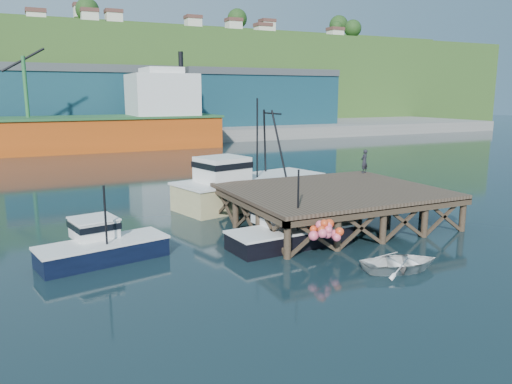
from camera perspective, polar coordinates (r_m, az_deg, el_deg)
ground at (r=28.14m, az=-0.70°, el=-4.77°), size 300.00×300.00×0.00m
wharf at (r=30.18m, az=8.97°, el=-0.02°), size 12.00×10.00×2.62m
far_quay at (r=95.49m, az=-18.67°, el=6.55°), size 160.00×40.00×2.00m
warehouse_mid at (r=90.30m, az=-18.50°, el=9.83°), size 28.00×16.00×9.00m
warehouse_right at (r=98.65m, az=-0.67°, el=10.46°), size 30.00×16.00×9.00m
cargo_ship at (r=72.77m, az=-23.30°, el=6.80°), size 55.50×10.00×13.75m
hillside at (r=125.14m, az=-20.69°, el=11.97°), size 220.00×50.00×22.00m
boat_navy at (r=24.72m, az=-17.33°, el=-5.76°), size 6.23×3.85×3.71m
boat_black at (r=26.06m, az=3.60°, el=-4.39°), size 6.77×5.66×4.07m
trawler at (r=35.21m, az=-0.96°, el=1.03°), size 11.72×6.51×7.43m
dinghy at (r=23.24m, az=16.22°, el=-7.76°), size 3.96×3.14×0.74m
dockworker at (r=36.55m, az=12.28°, el=3.44°), size 0.72×0.59×1.70m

